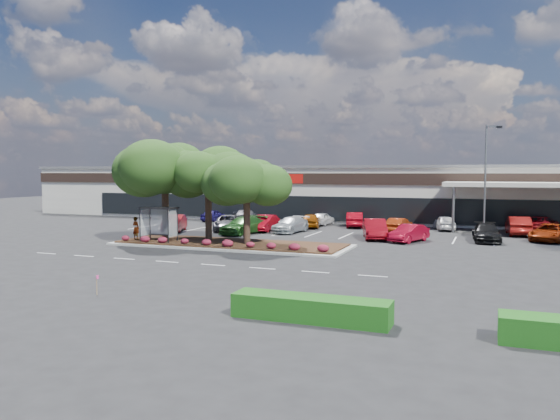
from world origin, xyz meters
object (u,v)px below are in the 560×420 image
(car_0, at_px, (174,223))
(survey_stake, at_px, (97,282))
(light_pole, at_px, (486,190))
(car_1, at_px, (227,223))

(car_0, bearing_deg, survey_stake, -85.91)
(light_pole, height_order, car_1, light_pole)
(car_0, distance_m, car_1, 4.95)
(survey_stake, xyz_separation_m, car_1, (-6.83, 26.60, 0.13))
(survey_stake, relative_size, car_0, 0.20)
(survey_stake, bearing_deg, light_pole, 59.38)
(light_pole, height_order, survey_stake, light_pole)
(survey_stake, bearing_deg, car_0, 114.75)
(light_pole, bearing_deg, car_1, -178.64)
(survey_stake, distance_m, car_0, 26.66)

